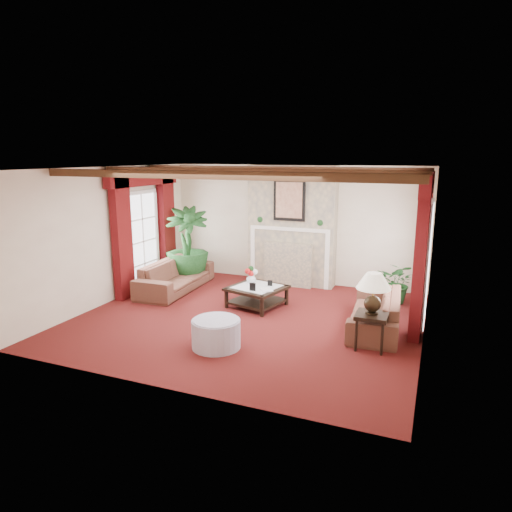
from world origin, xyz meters
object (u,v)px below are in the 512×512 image
at_px(potted_palm, 188,261).
at_px(ottoman, 216,334).
at_px(sofa_left, 175,271).
at_px(side_table, 371,331).
at_px(sofa_right, 376,305).
at_px(coffee_table, 257,297).

height_order(potted_palm, ottoman, potted_palm).
bearing_deg(sofa_left, side_table, -112.10).
xyz_separation_m(sofa_left, side_table, (4.45, -1.57, -0.15)).
height_order(sofa_right, coffee_table, sofa_right).
relative_size(potted_palm, ottoman, 2.66).
relative_size(sofa_left, ottoman, 2.94).
height_order(sofa_left, coffee_table, sofa_left).
bearing_deg(ottoman, potted_palm, 126.71).
xyz_separation_m(coffee_table, side_table, (2.37, -1.20, 0.08)).
xyz_separation_m(sofa_left, sofa_right, (4.39, -0.64, -0.03)).
height_order(sofa_left, ottoman, sofa_left).
distance_m(sofa_right, ottoman, 2.81).
xyz_separation_m(sofa_left, coffee_table, (2.08, -0.37, -0.23)).
bearing_deg(side_table, potted_palm, 153.54).
bearing_deg(side_table, sofa_right, 93.51).
relative_size(potted_palm, side_table, 3.57).
distance_m(sofa_right, coffee_table, 2.34).
relative_size(sofa_left, side_table, 3.96).
bearing_deg(sofa_right, ottoman, -54.67).
relative_size(sofa_right, coffee_table, 2.13).
relative_size(sofa_right, ottoman, 2.73).
relative_size(sofa_right, potted_palm, 1.03).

